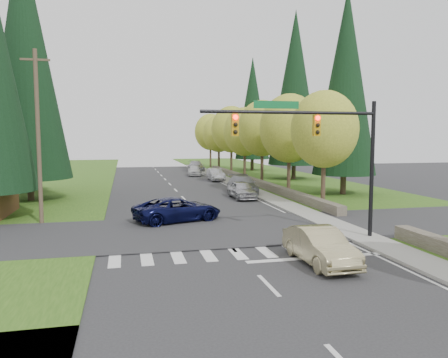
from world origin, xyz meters
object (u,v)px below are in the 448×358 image
object	(u,v)px
parked_car_b	(242,185)
parked_car_e	(196,166)
parked_car_c	(216,174)
suv_navy	(178,209)
parked_car_d	(194,170)
sedan_champagne	(320,246)
parked_car_a	(242,190)

from	to	relation	value
parked_car_b	parked_car_e	size ratio (longest dim) A/B	1.07
parked_car_c	parked_car_b	bearing A→B (deg)	-88.85
suv_navy	parked_car_b	world-z (taller)	parked_car_b
suv_navy	parked_car_c	world-z (taller)	suv_navy
parked_car_c	parked_car_d	bearing A→B (deg)	102.53
suv_navy	parked_car_e	size ratio (longest dim) A/B	1.04
sedan_champagne	parked_car_e	bearing A→B (deg)	85.55
parked_car_a	parked_car_d	bearing A→B (deg)	90.69
parked_car_a	parked_car_c	bearing A→B (deg)	85.91
parked_car_c	sedan_champagne	bearing A→B (deg)	-93.56
parked_car_c	parked_car_d	xyz separation A→B (m)	(-1.40, 6.96, -0.02)
parked_car_a	parked_car_c	size ratio (longest dim) A/B	0.98
suv_navy	parked_car_a	size ratio (longest dim) A/B	1.24
sedan_champagne	suv_navy	bearing A→B (deg)	113.06
sedan_champagne	parked_car_c	world-z (taller)	sedan_champagne
parked_car_b	parked_car_d	world-z (taller)	parked_car_b
suv_navy	parked_car_b	xyz separation A→B (m)	(7.26, 11.88, 0.06)
sedan_champagne	parked_car_a	size ratio (longest dim) A/B	1.03
sedan_champagne	parked_car_e	world-z (taller)	parked_car_e
parked_car_a	parked_car_b	size ratio (longest dim) A/B	0.78
sedan_champagne	suv_navy	size ratio (longest dim) A/B	0.83
suv_navy	parked_car_d	distance (m)	31.08
parked_car_b	parked_car_e	xyz separation A→B (m)	(0.00, 25.75, -0.05)
parked_car_d	parked_car_e	bearing A→B (deg)	86.43
suv_navy	parked_car_c	size ratio (longest dim) A/B	1.22
parked_car_d	parked_car_e	size ratio (longest dim) A/B	0.80
parked_car_c	parked_car_d	distance (m)	7.10
parked_car_a	parked_car_e	distance (m)	29.05
parked_car_b	parked_car_e	distance (m)	25.75
parked_car_a	parked_car_e	size ratio (longest dim) A/B	0.84
parked_car_b	parked_car_d	xyz separation A→B (m)	(-1.40, 18.64, -0.10)
parked_car_b	parked_car_c	bearing A→B (deg)	95.63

